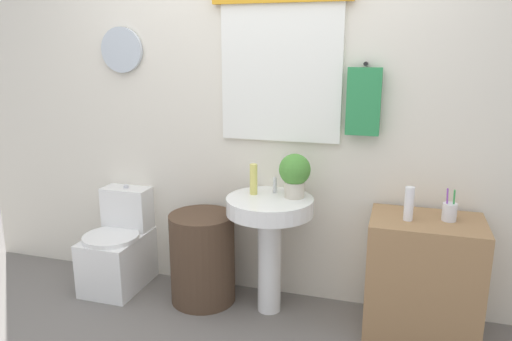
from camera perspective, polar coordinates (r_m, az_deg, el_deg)
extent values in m
cube|color=silver|center=(3.20, 0.45, 7.82)|extent=(4.40, 0.10, 2.60)
cube|color=white|center=(3.08, 2.90, 11.33)|extent=(0.77, 0.03, 0.85)
cylinder|color=silver|center=(3.51, -15.48, 13.48)|extent=(0.30, 0.03, 0.30)
cylinder|color=black|center=(2.98, 12.77, 12.12)|extent=(0.02, 0.06, 0.02)
cube|color=#2D894C|center=(2.98, 12.50, 7.88)|extent=(0.20, 0.05, 0.40)
cube|color=white|center=(3.63, -15.90, -10.20)|extent=(0.36, 0.50, 0.38)
cylinder|color=white|center=(3.50, -16.65, -7.51)|extent=(0.38, 0.38, 0.03)
cube|color=white|center=(3.64, -14.83, -4.27)|extent=(0.34, 0.18, 0.30)
cylinder|color=silver|center=(3.59, -14.99, -1.81)|extent=(0.04, 0.04, 0.02)
cylinder|color=#4C3828|center=(3.30, -6.29, -10.14)|extent=(0.43, 0.43, 0.60)
cylinder|color=white|center=(3.14, 1.58, -10.74)|extent=(0.15, 0.15, 0.66)
cylinder|color=white|center=(3.00, 1.62, -4.15)|extent=(0.54, 0.54, 0.10)
cylinder|color=silver|center=(3.09, 2.23, -1.71)|extent=(0.03, 0.03, 0.10)
cube|color=#9E754C|center=(3.05, 18.97, -11.83)|extent=(0.63, 0.44, 0.72)
cylinder|color=#DBD166|center=(3.04, -0.29, -1.03)|extent=(0.05, 0.05, 0.19)
cylinder|color=beige|center=(3.00, 4.52, -2.24)|extent=(0.12, 0.12, 0.10)
sphere|color=#4C8E38|center=(2.97, 4.57, 0.11)|extent=(0.19, 0.19, 0.19)
cylinder|color=white|center=(2.84, 17.51, -3.74)|extent=(0.05, 0.05, 0.19)
cylinder|color=silver|center=(2.93, 21.75, -4.54)|extent=(0.08, 0.08, 0.10)
cylinder|color=green|center=(2.91, 22.18, -3.76)|extent=(0.02, 0.03, 0.18)
cylinder|color=purple|center=(2.90, 21.51, -3.72)|extent=(0.02, 0.03, 0.18)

